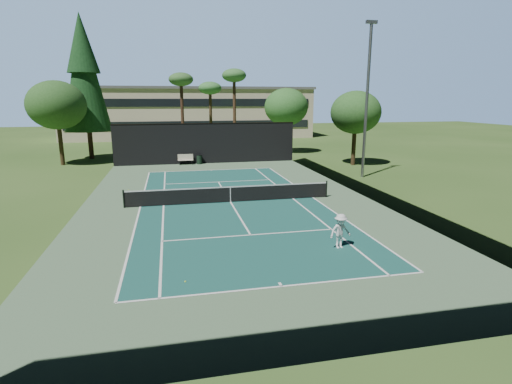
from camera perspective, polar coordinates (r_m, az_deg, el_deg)
ground at (r=25.17m, az=-3.66°, el=-1.47°), size 160.00×160.00×0.00m
apron_slab at (r=25.17m, az=-3.66°, el=-1.46°), size 18.00×32.00×0.01m
court_surface at (r=25.17m, az=-3.66°, el=-1.45°), size 10.97×23.77×0.01m
court_lines at (r=25.17m, az=-3.66°, el=-1.43°), size 11.07×23.87×0.01m
tennis_net at (r=25.04m, az=-3.68°, el=-0.24°), size 12.90×0.10×1.10m
fence at (r=24.81m, az=-3.75°, el=3.06°), size 18.04×32.05×4.03m
player at (r=17.71m, az=11.96°, el=-5.49°), size 1.06×0.71×1.54m
tennis_ball_a at (r=14.68m, az=-10.08°, el=-12.49°), size 0.07×0.07×0.07m
tennis_ball_b at (r=28.54m, az=-8.73°, el=0.22°), size 0.07×0.07×0.07m
tennis_ball_c at (r=29.16m, az=0.52°, el=0.64°), size 0.06×0.06×0.06m
tennis_ball_d at (r=29.90m, az=-17.73°, el=0.32°), size 0.06×0.06×0.06m
park_bench at (r=40.25m, az=-10.03°, el=4.66°), size 1.50×0.45×1.02m
trash_bin at (r=40.32m, az=-8.10°, el=4.64°), size 0.56×0.56×0.95m
pine_tree at (r=46.99m, az=-23.43°, el=16.02°), size 4.80×4.80×15.00m
palm_a at (r=48.17m, az=-10.65°, el=15.12°), size 2.80×2.80×9.32m
palm_b at (r=50.37m, az=-6.58°, el=14.21°), size 2.80×2.80×8.42m
palm_c at (r=47.76m, az=-3.14°, el=15.83°), size 2.80×2.80×9.77m
decid_tree_a at (r=48.06m, az=4.34°, el=12.00°), size 5.12×5.12×7.62m
decid_tree_b at (r=40.15m, az=14.04°, el=10.95°), size 4.80×4.80×7.14m
decid_tree_c at (r=43.39m, az=-26.60°, el=11.02°), size 5.44×5.44×8.09m
campus_building at (r=70.21m, az=-9.40°, el=11.21°), size 40.50×12.50×8.30m
light_pole at (r=33.87m, az=15.58°, el=12.87°), size 0.90×0.25×12.22m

